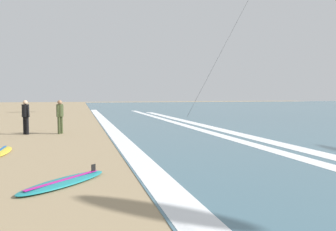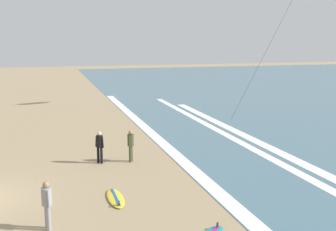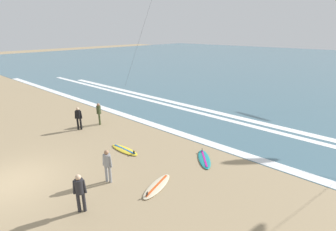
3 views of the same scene
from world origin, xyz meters
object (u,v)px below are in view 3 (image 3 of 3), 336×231
surfer_mid_group (107,163)px  surfboard_left_pile (204,159)px  surfer_foreground_main (99,112)px  surfer_left_far (80,190)px  surfboard_foreground_flat (125,150)px  surfer_background_far (78,116)px  surfboard_near_water (157,186)px

surfer_mid_group → surfboard_left_pile: surfer_mid_group is taller
surfer_mid_group → surfer_foreground_main: (-6.60, 4.01, 0.00)m
surfer_left_far → surfboard_foreground_flat: bearing=122.6°
surfer_left_far → surfer_background_far: bearing=150.3°
surfboard_near_water → surfboard_left_pile: same height
surfboard_near_water → surfboard_foreground_flat: (-3.85, 1.32, 0.00)m
surfer_foreground_main → surfboard_near_water: bearing=-18.5°
surfboard_left_pile → surfer_left_far: bearing=-101.0°
surfer_mid_group → surfer_foreground_main: size_ratio=1.00×
surfer_left_far → surfboard_foreground_flat: size_ratio=0.76×
surfer_background_far → surfboard_foreground_flat: size_ratio=0.76×
surfboard_foreground_flat → surfer_background_far: bearing=179.9°
surfer_left_far → surfboard_left_pile: bearing=79.0°
surfer_left_far → surfer_mid_group: bearing=115.0°
surfboard_left_pile → surfboard_near_water: bearing=-93.2°
surfer_foreground_main → surfboard_foreground_flat: 5.01m
surfer_background_far → surfboard_left_pile: bearing=13.4°
surfer_mid_group → surfer_foreground_main: same height
surfer_mid_group → surfboard_left_pile: (2.13, 4.61, -0.91)m
surfboard_near_water → surfboard_left_pile: size_ratio=1.11×
surfer_foreground_main → surfboard_near_water: surfer_foreground_main is taller
surfer_foreground_main → surfer_mid_group: bearing=-31.3°
surfboard_foreground_flat → surfboard_left_pile: bearing=27.7°
surfer_mid_group → surfboard_foreground_flat: 3.27m
surfer_mid_group → surfboard_near_water: bearing=30.9°
surfer_left_far → surfboard_left_pile: 6.65m
surfer_left_far → surfboard_left_pile: surfer_left_far is taller
surfer_left_far → surfboard_left_pile: size_ratio=0.82×
surfer_foreground_main → surfer_background_far: bearing=-96.3°
surfboard_near_water → surfboard_left_pile: bearing=86.8°
surfer_left_far → surfer_mid_group: (-0.86, 1.86, 0.00)m
surfer_background_far → surfer_left_far: bearing=-29.7°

